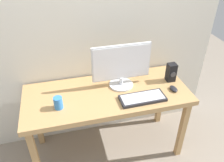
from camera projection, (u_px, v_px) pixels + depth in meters
The scene contains 7 objects.
ground_plane at pixel (108, 147), 2.51m from camera, with size 6.00×6.00×0.00m, color gray.
desk at pixel (107, 99), 2.14m from camera, with size 1.51×0.63×0.75m.
monitor at pixel (121, 66), 2.08m from camera, with size 0.54×0.23×0.41m.
keyboard_primary at pixel (143, 98), 2.01m from camera, with size 0.40×0.18×0.03m.
mouse at pixel (174, 89), 2.12m from camera, with size 0.06×0.10×0.03m, color #232328.
speaker_right at pixel (171, 72), 2.21m from camera, with size 0.08×0.08×0.18m.
coffee_mug at pixel (58, 103), 1.89m from camera, with size 0.07×0.07×0.11m, color #337FD8.
Camera 1 is at (-0.37, -1.64, 2.01)m, focal length 36.88 mm.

